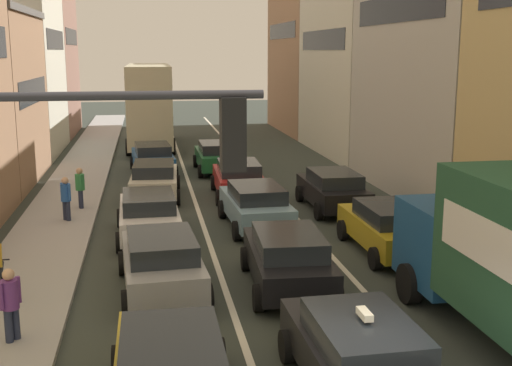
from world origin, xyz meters
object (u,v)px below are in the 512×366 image
(sedan_left_lane_fifth, at_px, (153,158))
(sedan_right_lane_behind_truck, at_px, (389,227))
(wagon_left_lane_second, at_px, (162,261))
(sedan_centre_lane_fifth, at_px, (216,156))
(sedan_left_lane_third, at_px, (149,214))
(pedestrian_far_sidewalk, at_px, (66,197))
(pedestrian_near_kerb, at_px, (10,303))
(hatchback_centre_lane_third, at_px, (256,205))
(coupe_centre_lane_fourth, at_px, (238,178))
(bus_mid_queue_primary, at_px, (149,102))
(traffic_light_pole, at_px, (67,237))
(sedan_centre_lane_second, at_px, (288,258))
(pedestrian_mid_sidewalk, at_px, (80,187))
(sedan_left_lane_fourth, at_px, (154,179))
(taxi_centre_lane_front, at_px, (360,355))
(wagon_right_lane_far, at_px, (333,189))

(sedan_left_lane_fifth, xyz_separation_m, sedan_right_lane_behind_truck, (6.69, -13.96, 0.00))
(wagon_left_lane_second, xyz_separation_m, sedan_centre_lane_fifth, (3.12, 16.07, 0.00))
(sedan_left_lane_third, relative_size, pedestrian_far_sidewalk, 2.62)
(pedestrian_near_kerb, bearing_deg, sedan_right_lane_behind_truck, 63.01)
(hatchback_centre_lane_third, relative_size, coupe_centre_lane_fourth, 1.00)
(hatchback_centre_lane_third, height_order, sedan_left_lane_third, same)
(bus_mid_queue_primary, bearing_deg, wagon_left_lane_second, -179.44)
(traffic_light_pole, height_order, sedan_centre_lane_second, traffic_light_pole)
(sedan_centre_lane_fifth, xyz_separation_m, pedestrian_far_sidewalk, (-6.18, -8.99, 0.15))
(coupe_centre_lane_fourth, bearing_deg, bus_mid_queue_primary, 15.02)
(coupe_centre_lane_fourth, xyz_separation_m, pedestrian_mid_sidewalk, (-6.14, -1.43, 0.15))
(wagon_left_lane_second, height_order, sedan_left_lane_fourth, same)
(sedan_left_lane_fourth, bearing_deg, hatchback_centre_lane_third, -144.17)
(wagon_left_lane_second, bearing_deg, taxi_centre_lane_front, -153.69)
(sedan_left_lane_fifth, height_order, pedestrian_mid_sidewalk, pedestrian_mid_sidewalk)
(sedan_right_lane_behind_truck, distance_m, wagon_right_lane_far, 5.42)
(hatchback_centre_lane_third, distance_m, sedan_right_lane_behind_truck, 4.84)
(sedan_right_lane_behind_truck, height_order, wagon_right_lane_far, same)
(hatchback_centre_lane_third, xyz_separation_m, sedan_left_lane_fourth, (-3.31, 5.11, 0.00))
(sedan_centre_lane_fifth, bearing_deg, sedan_left_lane_fourth, 149.76)
(sedan_centre_lane_fifth, bearing_deg, pedestrian_near_kerb, 161.45)
(sedan_centre_lane_second, height_order, sedan_centre_lane_fifth, same)
(sedan_left_lane_fifth, height_order, pedestrian_near_kerb, pedestrian_near_kerb)
(taxi_centre_lane_front, xyz_separation_m, sedan_centre_lane_second, (-0.08, 5.39, -0.00))
(sedan_left_lane_fourth, relative_size, pedestrian_far_sidewalk, 2.64)
(bus_mid_queue_primary, bearing_deg, taxi_centre_lane_front, -173.47)
(wagon_right_lane_far, bearing_deg, bus_mid_queue_primary, 20.77)
(sedan_centre_lane_second, xyz_separation_m, hatchback_centre_lane_third, (0.17, 5.81, 0.00))
(sedan_left_lane_fourth, xyz_separation_m, pedestrian_near_kerb, (-3.05, -13.25, 0.15))
(wagon_left_lane_second, distance_m, sedan_left_lane_third, 4.86)
(sedan_left_lane_fifth, height_order, bus_mid_queue_primary, bus_mid_queue_primary)
(sedan_left_lane_third, xyz_separation_m, sedan_left_lane_fourth, (0.27, 5.81, 0.00))
(sedan_left_lane_third, xyz_separation_m, pedestrian_near_kerb, (-2.79, -7.43, 0.15))
(traffic_light_pole, height_order, taxi_centre_lane_front, traffic_light_pole)
(sedan_left_lane_third, height_order, sedan_right_lane_behind_truck, same)
(sedan_left_lane_fourth, distance_m, sedan_left_lane_fifth, 5.40)
(sedan_centre_lane_fifth, height_order, sedan_left_lane_fifth, same)
(sedan_centre_lane_second, distance_m, sedan_centre_lane_fifth, 16.32)
(hatchback_centre_lane_third, relative_size, sedan_left_lane_fifth, 0.99)
(pedestrian_near_kerb, distance_m, pedestrian_mid_sidewalk, 11.43)
(wagon_left_lane_second, height_order, pedestrian_mid_sidewalk, pedestrian_mid_sidewalk)
(bus_mid_queue_primary, bearing_deg, pedestrian_mid_sidewalk, 170.91)
(pedestrian_mid_sidewalk, bearing_deg, hatchback_centre_lane_third, -40.26)
(sedan_left_lane_fourth, bearing_deg, pedestrian_far_sidewalk, 142.46)
(sedan_left_lane_third, bearing_deg, sedan_centre_lane_fifth, -18.25)
(bus_mid_queue_primary, xyz_separation_m, pedestrian_near_kerb, (-3.05, -27.59, -1.88))
(traffic_light_pole, relative_size, sedan_centre_lane_second, 1.25)
(pedestrian_near_kerb, bearing_deg, sedan_left_lane_third, 106.76)
(wagon_right_lane_far, bearing_deg, sedan_left_lane_third, 111.48)
(coupe_centre_lane_fourth, distance_m, sedan_left_lane_fourth, 3.41)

